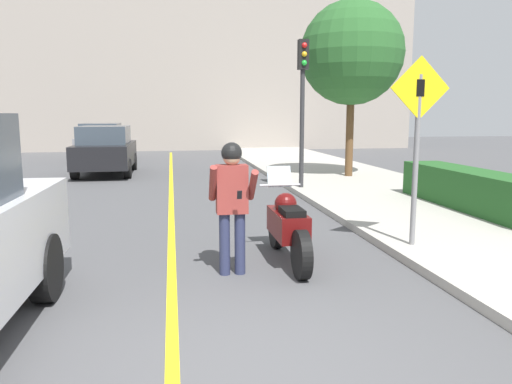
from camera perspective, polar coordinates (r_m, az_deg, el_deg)
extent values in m
plane|color=#4C4C4F|center=(4.28, -0.97, -20.02)|extent=(80.00, 80.00, 0.00)
cube|color=#ADA89E|center=(9.60, 24.66, -4.02)|extent=(4.40, 44.00, 0.13)
cube|color=yellow|center=(9.93, -9.65, -3.28)|extent=(0.12, 36.00, 0.01)
cube|color=gray|center=(29.82, -8.75, 13.47)|extent=(28.00, 1.20, 9.04)
cylinder|color=black|center=(6.37, 5.22, -7.14)|extent=(0.14, 0.63, 0.63)
cylinder|color=black|center=(7.82, 2.34, -4.11)|extent=(0.14, 0.63, 0.63)
cube|color=#510C0C|center=(7.04, 3.65, -3.66)|extent=(0.40, 1.06, 0.36)
sphere|color=#510C0C|center=(7.13, 3.40, -1.37)|extent=(0.32, 0.32, 0.32)
cube|color=black|center=(6.77, 4.13, -2.27)|extent=(0.28, 0.48, 0.10)
cylinder|color=silver|center=(7.46, 2.76, 0.81)|extent=(0.62, 0.03, 0.03)
cube|color=silver|center=(7.51, 2.66, 1.79)|extent=(0.36, 0.12, 0.31)
cylinder|color=#282D4C|center=(6.51, -3.61, -5.96)|extent=(0.14, 0.14, 0.81)
cylinder|color=#282D4C|center=(6.53, -1.85, -5.89)|extent=(0.14, 0.14, 0.81)
cube|color=maroon|center=(6.37, -2.78, 0.34)|extent=(0.40, 0.22, 0.62)
cylinder|color=maroon|center=(6.24, -4.95, 1.00)|extent=(0.09, 0.38, 0.49)
cylinder|color=maroon|center=(6.28, -0.38, 0.80)|extent=(0.09, 0.44, 0.44)
sphere|color=tan|center=(6.32, -2.80, 4.04)|extent=(0.23, 0.23, 0.23)
sphere|color=black|center=(6.32, -2.81, 4.50)|extent=(0.27, 0.27, 0.27)
cube|color=black|center=(6.11, -1.90, -0.32)|extent=(0.06, 0.05, 0.11)
cylinder|color=black|center=(6.07, -22.92, -8.01)|extent=(0.23, 0.76, 0.76)
cylinder|color=slate|center=(7.72, 17.80, 3.34)|extent=(0.08, 0.08, 2.51)
cube|color=yellow|center=(7.69, 18.25, 11.23)|extent=(0.91, 0.02, 0.91)
cube|color=black|center=(7.67, 18.30, 11.23)|extent=(0.12, 0.01, 0.24)
cylinder|color=#2D2D30|center=(13.39, 5.29, 8.76)|extent=(0.12, 0.12, 3.86)
cube|color=black|center=(13.46, 5.41, 15.36)|extent=(0.26, 0.22, 0.76)
sphere|color=red|center=(13.37, 5.56, 16.35)|extent=(0.14, 0.14, 0.14)
sphere|color=gold|center=(13.34, 5.55, 15.42)|extent=(0.14, 0.14, 0.14)
sphere|color=green|center=(13.32, 5.53, 14.48)|extent=(0.14, 0.14, 0.14)
cube|color=#235623|center=(11.29, 23.55, 0.25)|extent=(0.90, 4.52, 0.79)
cylinder|color=brown|center=(16.14, 10.65, 6.60)|extent=(0.24, 0.24, 2.70)
sphere|color=#285B28|center=(16.23, 10.91, 15.34)|extent=(3.19, 3.19, 3.19)
cylinder|color=black|center=(19.59, -18.67, 3.27)|extent=(0.22, 0.64, 0.64)
cylinder|color=black|center=(19.40, -13.83, 3.42)|extent=(0.22, 0.64, 0.64)
cylinder|color=black|center=(17.04, -20.02, 2.42)|extent=(0.22, 0.64, 0.64)
cylinder|color=black|center=(16.82, -14.46, 2.60)|extent=(0.22, 0.64, 0.64)
cube|color=black|center=(18.16, -16.78, 4.15)|extent=(1.80, 4.20, 0.76)
cube|color=#38424C|center=(17.95, -16.94, 6.27)|extent=(1.58, 2.18, 0.60)
cylinder|color=black|center=(25.09, -18.62, 4.39)|extent=(0.22, 0.64, 0.64)
cylinder|color=black|center=(24.89, -14.84, 4.53)|extent=(0.22, 0.64, 0.64)
cylinder|color=black|center=(22.53, -19.63, 3.89)|extent=(0.22, 0.64, 0.64)
cylinder|color=black|center=(22.31, -15.43, 4.04)|extent=(0.22, 0.64, 0.64)
cube|color=gray|center=(23.67, -17.16, 5.14)|extent=(1.80, 4.20, 0.76)
cube|color=#38424C|center=(23.47, -17.29, 6.77)|extent=(1.58, 2.18, 0.60)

